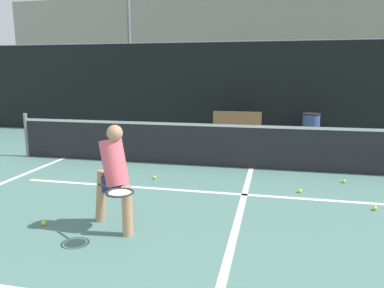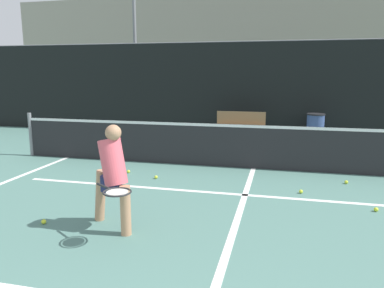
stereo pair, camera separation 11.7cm
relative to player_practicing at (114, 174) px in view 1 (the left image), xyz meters
The scene contains 17 objects.
court_service_line 2.50m from the player_practicing, 49.03° to the left, with size 8.25×0.10×0.01m, color white.
court_center_mark 2.03m from the player_practicing, 33.97° to the left, with size 0.10×5.17×0.01m, color white.
net 3.96m from the player_practicing, 66.79° to the left, with size 11.09×0.09×1.07m.
fence_back 8.05m from the player_practicing, 78.79° to the left, with size 24.00×0.06×3.02m.
player_practicing is the anchor object (origin of this frame).
tennis_ball_scattered_2 1.25m from the player_practicing, behind, with size 0.07×0.07×0.07m, color #D1E033.
tennis_ball_scattered_3 2.50m from the player_practicing, 95.70° to the left, with size 0.07×0.07×0.07m, color #D1E033.
tennis_ball_scattered_4 3.92m from the player_practicing, 22.84° to the left, with size 0.07×0.07×0.07m, color #D1E033.
tennis_ball_scattered_5 3.35m from the player_practicing, 40.41° to the left, with size 0.07×0.07×0.07m, color #D1E033.
tennis_ball_scattered_8 4.48m from the player_practicing, 40.99° to the left, with size 0.07×0.07×0.07m, color #D1E033.
tennis_ball_scattered_10 2.90m from the player_practicing, 109.37° to the left, with size 0.07×0.07×0.07m, color #D1E033.
courtside_bench 7.12m from the player_practicing, 82.86° to the left, with size 1.50×0.41×0.86m.
trash_bin 7.91m from the player_practicing, 67.01° to the left, with size 0.53×0.53×0.85m.
parked_car 10.36m from the player_practicing, 99.44° to the left, with size 1.69×4.07×1.45m.
floodlight_mast 14.15m from the player_practicing, 110.62° to the left, with size 1.10×0.24×8.21m.
tree_mid 16.42m from the player_practicing, 67.88° to the left, with size 2.76×2.76×3.31m.
building_far 21.50m from the player_practicing, 85.81° to the left, with size 36.00×2.40×6.93m, color gray.
Camera 1 is at (0.44, -0.47, 2.06)m, focal length 35.00 mm.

